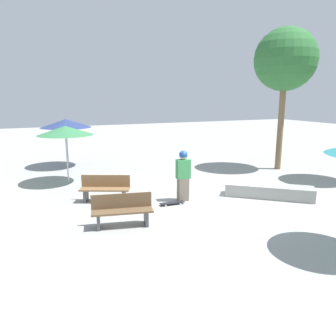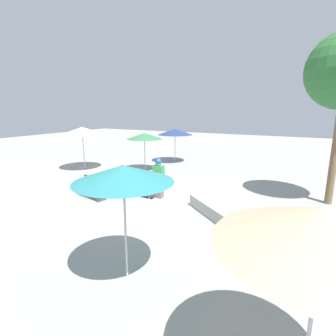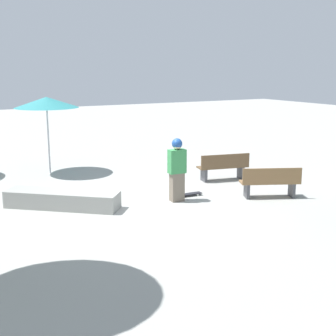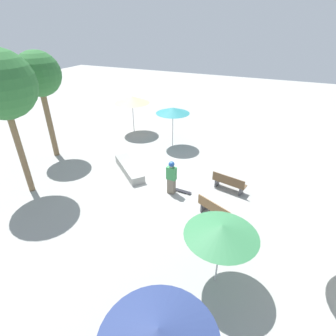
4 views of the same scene
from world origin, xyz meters
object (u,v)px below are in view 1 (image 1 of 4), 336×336
at_px(concrete_ledge, 269,191).
at_px(shade_umbrella_navy, 66,123).
at_px(skater_main, 183,174).
at_px(skateboard, 172,203).
at_px(shade_umbrella_green, 65,131).
at_px(bench_near, 122,211).
at_px(palm_tree_center_right, 285,60).
at_px(bench_far, 105,189).

distance_m(concrete_ledge, shade_umbrella_navy, 9.87).
xyz_separation_m(concrete_ledge, shade_umbrella_navy, (7.92, 5.58, 1.89)).
bearing_deg(skater_main, skateboard, 30.20).
bearing_deg(concrete_ledge, shade_umbrella_green, 51.78).
bearing_deg(concrete_ledge, skateboard, 79.42).
relative_size(concrete_ledge, bench_near, 1.60).
distance_m(shade_umbrella_green, palm_tree_center_right, 9.91).
xyz_separation_m(skateboard, shade_umbrella_navy, (7.30, 2.26, 2.04)).
relative_size(skater_main, concrete_ledge, 0.63).
xyz_separation_m(bench_far, shade_umbrella_navy, (6.10, 0.40, 1.68)).
height_order(skater_main, bench_far, skater_main).
height_order(skateboard, shade_umbrella_navy, shade_umbrella_navy).
distance_m(skater_main, bench_far, 2.59).
bearing_deg(palm_tree_center_right, shade_umbrella_navy, 63.17).
height_order(bench_far, shade_umbrella_green, shade_umbrella_green).
height_order(bench_near, palm_tree_center_right, palm_tree_center_right).
xyz_separation_m(skateboard, bench_far, (1.21, 1.85, 0.37)).
relative_size(shade_umbrella_navy, shade_umbrella_green, 1.06).
bearing_deg(shade_umbrella_navy, shade_umbrella_green, 172.76).
height_order(skater_main, palm_tree_center_right, palm_tree_center_right).
xyz_separation_m(bench_far, palm_tree_center_right, (1.55, -8.59, 4.49)).
bearing_deg(bench_far, palm_tree_center_right, -145.17).
height_order(skater_main, skateboard, skater_main).
xyz_separation_m(skateboard, palm_tree_center_right, (2.75, -6.74, 4.86)).
xyz_separation_m(bench_near, palm_tree_center_right, (3.79, -8.66, 4.49)).
bearing_deg(skater_main, shade_umbrella_navy, -64.48).
distance_m(skater_main, shade_umbrella_green, 5.12).
distance_m(concrete_ledge, palm_tree_center_right, 6.72).
relative_size(bench_near, shade_umbrella_navy, 0.69).
relative_size(concrete_ledge, shade_umbrella_green, 1.17).
height_order(shade_umbrella_green, palm_tree_center_right, palm_tree_center_right).
bearing_deg(shade_umbrella_navy, bench_near, -177.72).
height_order(skateboard, bench_near, bench_near).
xyz_separation_m(skater_main, bench_near, (-1.28, 2.42, -0.48)).
height_order(skateboard, palm_tree_center_right, palm_tree_center_right).
bearing_deg(shade_umbrella_green, shade_umbrella_navy, -7.24).
height_order(skateboard, shade_umbrella_green, shade_umbrella_green).
bearing_deg(shade_umbrella_green, skateboard, -146.97).
xyz_separation_m(bench_far, shade_umbrella_green, (2.89, 0.81, 1.65)).
xyz_separation_m(shade_umbrella_navy, palm_tree_center_right, (-4.55, -8.99, 2.81)).
distance_m(skateboard, bench_near, 2.22).
distance_m(skater_main, palm_tree_center_right, 7.83).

